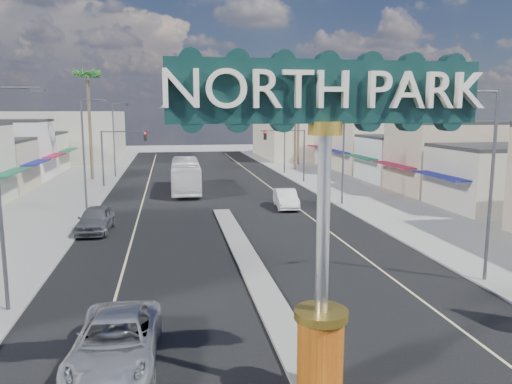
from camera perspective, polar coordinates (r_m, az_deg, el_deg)
name	(u,v)px	position (r m, az deg, el deg)	size (l,w,h in m)	color
ground	(220,209)	(41.52, -4.14, -1.95)	(160.00, 160.00, 0.00)	gray
road	(220,209)	(41.52, -4.14, -1.94)	(20.00, 120.00, 0.01)	black
median_island	(251,266)	(26.10, -0.57, -8.50)	(1.30, 30.00, 0.16)	gray
sidewalk_left	(42,214)	(42.51, -23.29, -2.34)	(8.00, 120.00, 0.12)	gray
sidewalk_right	(379,203)	(45.07, 13.86, -1.23)	(8.00, 120.00, 0.12)	gray
storefront_row_right	(415,155)	(60.63, 17.73, 4.03)	(12.00, 42.00, 6.00)	#B7B29E
backdrop_far_left	(57,136)	(87.51, -21.84, 5.93)	(20.00, 20.00, 8.00)	#B7B29E
backdrop_far_right	(318,134)	(89.50, 7.09, 6.57)	(20.00, 20.00, 8.00)	beige
gateway_sign	(324,191)	(13.31, 7.78, 0.07)	(8.20, 1.50, 9.15)	#B63A0E
traffic_signal_left	(120,147)	(54.91, -15.31, 4.98)	(5.09, 0.45, 6.00)	#47474C
traffic_signal_right	(289,145)	(56.23, 3.74, 5.37)	(5.09, 0.45, 6.00)	#47474C
streetlight_l_near	(3,188)	(21.73, -26.96, 0.39)	(2.03, 0.22, 9.00)	#47474C
streetlight_l_mid	(86,150)	(41.15, -18.88, 4.60)	(2.03, 0.22, 9.00)	#47474C
streetlight_l_far	(115,136)	(62.94, -15.81, 6.18)	(2.03, 0.22, 9.00)	#47474C
streetlight_r_near	(489,176)	(25.28, 25.07, 1.63)	(2.03, 0.22, 9.00)	#47474C
streetlight_r_mid	(342,146)	(43.14, 9.76, 5.15)	(2.03, 0.22, 9.00)	#47474C
streetlight_r_far	(283,135)	(64.25, 3.16, 6.57)	(2.03, 0.22, 9.00)	#47474C
palm_left_far	(87,80)	(61.30, -18.70, 11.99)	(2.60, 2.60, 13.10)	brown
palm_right_mid	(296,92)	(68.73, 4.56, 11.34)	(2.60, 2.60, 12.10)	brown
palm_right_far	(299,81)	(75.12, 4.93, 12.51)	(2.60, 2.60, 14.10)	brown
suv_left	(116,342)	(17.11, -15.70, -16.13)	(2.64, 5.72, 1.59)	silver
car_parked_left	(96,219)	(35.17, -17.83, -2.98)	(2.04, 5.08, 1.73)	slate
car_parked_right	(286,199)	(41.80, 3.44, -0.78)	(1.66, 4.76, 1.57)	white
city_bus	(186,175)	(50.84, -8.04, 1.89)	(2.72, 11.62, 3.24)	white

